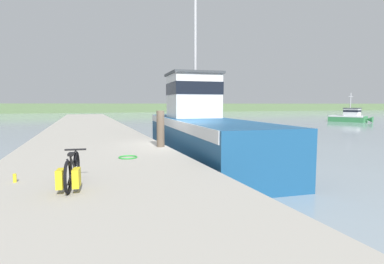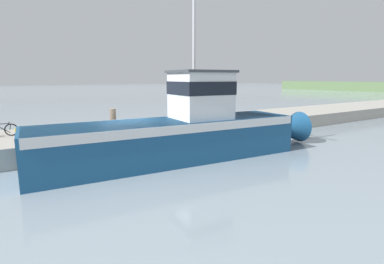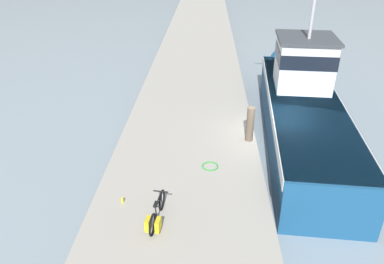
{
  "view_description": "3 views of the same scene",
  "coord_description": "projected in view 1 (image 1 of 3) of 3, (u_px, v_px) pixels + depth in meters",
  "views": [
    {
      "loc": [
        -3.83,
        -11.54,
        2.62
      ],
      "look_at": [
        -0.62,
        -2.75,
        1.74
      ],
      "focal_mm": 28.0,
      "sensor_mm": 36.0,
      "label": 1
    },
    {
      "loc": [
        13.6,
        -5.14,
        3.88
      ],
      "look_at": [
        0.38,
        3.51,
        1.01
      ],
      "focal_mm": 28.0,
      "sensor_mm": 36.0,
      "label": 2
    },
    {
      "loc": [
        -2.73,
        -13.35,
        8.22
      ],
      "look_at": [
        -3.27,
        -0.69,
        1.47
      ],
      "focal_mm": 35.0,
      "sensor_mm": 36.0,
      "label": 3
    }
  ],
  "objects": [
    {
      "name": "mooring_post",
      "position": [
        161.0,
        129.0,
        11.55
      ],
      "size": [
        0.3,
        0.3,
        1.4
      ],
      "primitive_type": "cylinder",
      "color": "brown",
      "rests_on": "dock_pier"
    },
    {
      "name": "boat_white_moored",
      "position": [
        350.0,
        116.0,
        43.72
      ],
      "size": [
        3.79,
        5.82,
        4.22
      ],
      "rotation": [
        0.0,
        0.0,
        -2.72
      ],
      "color": "#337F47",
      "rests_on": "ground_plane"
    },
    {
      "name": "ground_plane",
      "position": [
        183.0,
        168.0,
        12.35
      ],
      "size": [
        320.0,
        320.0,
        0.0
      ],
      "primitive_type": "plane",
      "color": "#84939E"
    },
    {
      "name": "bicycle_touring",
      "position": [
        71.0,
        172.0,
        5.86
      ],
      "size": [
        0.56,
        1.69,
        0.7
      ],
      "rotation": [
        0.0,
        0.0,
        -0.12
      ],
      "color": "black",
      "rests_on": "dock_pier"
    },
    {
      "name": "dock_pier",
      "position": [
        95.0,
        162.0,
        11.12
      ],
      "size": [
        5.44,
        80.0,
        0.96
      ],
      "primitive_type": "cube",
      "color": "#A39E93",
      "rests_on": "ground_plane"
    },
    {
      "name": "water_bottle_by_bike",
      "position": [
        15.0,
        178.0,
        6.34
      ],
      "size": [
        0.07,
        0.07,
        0.18
      ],
      "primitive_type": "cylinder",
      "color": "yellow",
      "rests_on": "dock_pier"
    },
    {
      "name": "fishing_boat_main",
      "position": [
        198.0,
        128.0,
        14.97
      ],
      "size": [
        3.95,
        15.0,
        9.77
      ],
      "rotation": [
        0.0,
        0.0,
        -0.08
      ],
      "color": "navy",
      "rests_on": "ground_plane"
    },
    {
      "name": "hose_coil",
      "position": [
        128.0,
        157.0,
        9.22
      ],
      "size": [
        0.57,
        0.57,
        0.04
      ],
      "primitive_type": "torus",
      "color": "green",
      "rests_on": "dock_pier"
    },
    {
      "name": "far_shoreline",
      "position": [
        189.0,
        108.0,
        101.35
      ],
      "size": [
        180.0,
        5.0,
        2.76
      ],
      "primitive_type": "cube",
      "color": "#567047",
      "rests_on": "ground_plane"
    }
  ]
}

